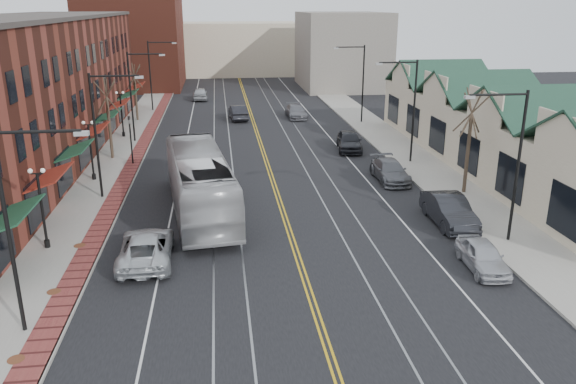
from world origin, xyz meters
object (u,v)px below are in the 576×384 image
object	(u,v)px
parked_suv	(146,247)
parked_car_d	(349,141)
parked_car_a	(483,256)
transit_bus	(200,182)
parked_car_b	(449,210)
parked_car_c	(390,171)

from	to	relation	value
parked_suv	parked_car_d	bearing A→B (deg)	-127.28
parked_car_d	parked_car_a	bearing A→B (deg)	-79.32
transit_bus	parked_car_b	world-z (taller)	transit_bus
transit_bus	parked_car_d	size ratio (longest dim) A/B	2.73
parked_suv	parked_car_b	bearing A→B (deg)	-171.39
transit_bus	parked_car_a	xyz separation A→B (m)	(13.64, -9.65, -1.21)
transit_bus	parked_car_b	bearing A→B (deg)	157.46
parked_car_b	parked_car_c	distance (m)	8.73
parked_car_a	parked_car_b	xyz separation A→B (m)	(0.66, 5.75, 0.17)
parked_suv	parked_car_d	xyz separation A→B (m)	(15.00, 20.64, 0.09)
transit_bus	parked_car_d	world-z (taller)	transit_bus
parked_car_a	parked_car_c	distance (m)	14.43
parked_car_c	parked_car_a	bearing A→B (deg)	-89.11
parked_car_a	parked_car_b	size ratio (longest dim) A/B	0.77
transit_bus	parked_suv	distance (m)	7.36
parked_suv	parked_car_c	distance (m)	19.71
parked_car_b	parked_car_d	bearing A→B (deg)	96.70
transit_bus	parked_car_a	world-z (taller)	transit_bus
transit_bus	parked_car_c	distance (m)	14.30
parked_car_b	parked_car_c	bearing A→B (deg)	96.67
parked_suv	parked_car_b	distance (m)	17.05
parked_car_b	parked_suv	bearing A→B (deg)	-169.21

